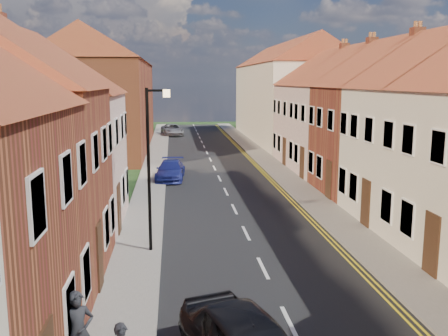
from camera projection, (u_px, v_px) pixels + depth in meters
road at (226, 192)px, 28.89m from camera, size 7.00×90.00×0.02m
pavement_left at (149, 193)px, 28.43m from camera, size 1.80×90.00×0.12m
pavement_right at (300, 189)px, 29.32m from camera, size 1.80×90.00×0.12m
cottage_r_cream_mid at (444, 123)px, 22.68m from camera, size 8.30×5.20×9.00m
cottage_r_pink at (393, 115)px, 27.97m from camera, size 8.30×6.00×9.00m
cottage_r_white_far at (358, 109)px, 33.26m from camera, size 8.30×5.20×9.00m
cottage_r_cream_far at (332, 105)px, 38.55m from camera, size 8.30×6.00×9.00m
cottage_l_pink at (24, 128)px, 21.17m from camera, size 8.30×6.30×8.80m
block_right_far at (287, 91)px, 53.40m from camera, size 8.30×24.20×10.50m
block_left_far at (105, 92)px, 46.63m from camera, size 8.30×24.20×10.50m
lamppost at (151, 160)px, 18.09m from camera, size 0.88×0.15×6.00m
car_far at (170, 170)px, 32.38m from camera, size 2.07×4.39×1.24m
car_distant at (172, 130)px, 58.54m from camera, size 2.91×5.08×1.34m
pedestrian_left_b at (78, 332)px, 10.73m from camera, size 0.77×0.64×1.82m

